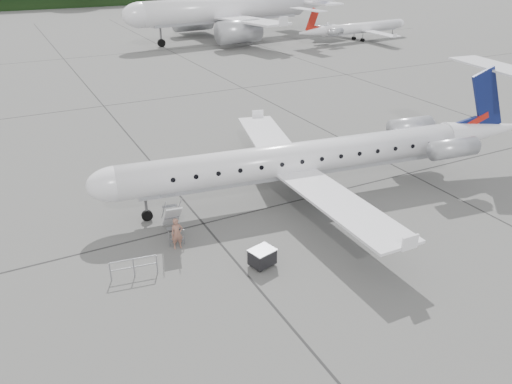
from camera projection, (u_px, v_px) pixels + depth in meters
ground at (348, 242)px, 27.08m from camera, size 320.00×320.00×0.00m
main_regional_jet at (298, 143)px, 30.45m from camera, size 30.72×23.98×7.23m
airstair at (172, 218)px, 27.15m from camera, size 1.16×2.41×2.27m
passenger at (177, 234)px, 26.16m from camera, size 0.67×0.47×1.74m
safety_railing at (134, 268)px, 24.00m from camera, size 2.19×0.43×1.00m
baggage_cart at (262, 257)px, 24.82m from camera, size 1.36×1.20×1.00m
bg_regional_right at (363, 22)px, 84.71m from camera, size 23.76×18.16×5.85m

